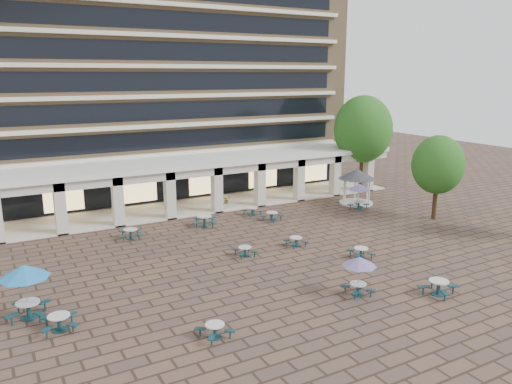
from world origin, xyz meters
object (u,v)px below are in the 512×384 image
Objects in this scene: planter_left at (174,211)px; planter_right at (227,204)px; picnic_table_1 at (215,330)px; picnic_table_0 at (59,321)px; picnic_table_2 at (439,286)px; gazebo at (357,178)px.

planter_left is 4.83m from planter_right.
picnic_table_1 is 22.17m from planter_right.
planter_right is (16.11, 15.66, -0.04)m from picnic_table_0.
gazebo is (8.89, 17.37, 1.92)m from picnic_table_2.
planter_left is at bearing 66.97° from picnic_table_1.
planter_left is (-7.19, 21.43, -0.02)m from picnic_table_2.
gazebo is at bearing 28.17° from picnic_table_1.
gazebo reaches higher than picnic_table_0.
picnic_table_1 is 1.10× the size of planter_left.
planter_right is (-11.26, 4.06, -1.98)m from gazebo.
picnic_table_2 is 1.44× the size of planter_right.
planter_left is (11.28, 15.66, 0.00)m from picnic_table_0.
picnic_table_2 is at bearing -83.71° from planter_right.
gazebo is (21.33, 15.68, 2.00)m from picnic_table_1.
gazebo is 2.28× the size of planter_left.
picnic_table_1 is 20.43m from planter_left.
gazebo reaches higher than picnic_table_2.
picnic_table_2 is at bearing -15.86° from picnic_table_1.
planter_left is at bearing 88.68° from picnic_table_2.
planter_left is at bearing 165.82° from gazebo.
picnic_table_2 is 1.44× the size of planter_left.
gazebo is at bearing -19.84° from planter_right.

